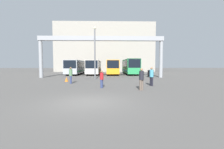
{
  "coord_description": "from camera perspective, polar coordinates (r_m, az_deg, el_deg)",
  "views": [
    {
      "loc": [
        1.14,
        -8.2,
        2.06
      ],
      "look_at": [
        1.8,
        19.5,
        0.3
      ],
      "focal_mm": 24.0,
      "sensor_mm": 36.0,
      "label": 1
    }
  ],
  "objects": [
    {
      "name": "ground_plane",
      "position": [
        8.53,
        -9.16,
        -10.37
      ],
      "size": [
        200.0,
        200.0,
        0.0
      ],
      "primitive_type": "plane",
      "color": "#514F4C"
    },
    {
      "name": "bus_slot_1",
      "position": [
        32.93,
        -6.83,
        3.05
      ],
      "size": [
        2.54,
        10.2,
        3.02
      ],
      "color": "beige",
      "rests_on": "ground"
    },
    {
      "name": "traffic_cone",
      "position": [
        19.45,
        -16.97,
        -1.76
      ],
      "size": [
        0.39,
        0.39,
        0.57
      ],
      "color": "orange",
      "rests_on": "ground"
    },
    {
      "name": "tire_stack",
      "position": [
        26.37,
        14.48,
        0.35
      ],
      "size": [
        1.04,
        1.04,
        1.2
      ],
      "color": "black",
      "rests_on": "ground"
    },
    {
      "name": "pedestrian_far_center",
      "position": [
        17.16,
        -15.46,
        -0.13
      ],
      "size": [
        0.38,
        0.38,
        1.83
      ],
      "rotation": [
        0.0,
        0.0,
        1.9
      ],
      "color": "navy",
      "rests_on": "ground"
    },
    {
      "name": "bus_slot_2",
      "position": [
        33.07,
        0.11,
        3.12
      ],
      "size": [
        2.47,
        10.76,
        3.05
      ],
      "color": "orange",
      "rests_on": "ground"
    },
    {
      "name": "pedestrian_mid_right",
      "position": [
        13.46,
        -3.95,
        -1.57
      ],
      "size": [
        0.33,
        0.33,
        1.59
      ],
      "rotation": [
        0.0,
        0.0,
        1.03
      ],
      "color": "navy",
      "rests_on": "ground"
    },
    {
      "name": "pedestrian_near_left",
      "position": [
        12.42,
        11.14,
        -1.52
      ],
      "size": [
        0.38,
        0.38,
        1.81
      ],
      "rotation": [
        0.0,
        0.0,
        3.63
      ],
      "color": "brown",
      "rests_on": "ground"
    },
    {
      "name": "overhead_gantry",
      "position": [
        24.84,
        -4.06,
        11.4
      ],
      "size": [
        20.22,
        0.8,
        6.69
      ],
      "color": "gray",
      "rests_on": "ground"
    },
    {
      "name": "building_backdrop",
      "position": [
        51.55,
        -2.66,
        9.72
      ],
      "size": [
        30.75,
        12.0,
        15.05
      ],
      "color": "gray",
      "rests_on": "ground"
    },
    {
      "name": "lamp_post",
      "position": [
        22.17,
        -6.54,
        9.0
      ],
      "size": [
        0.36,
        0.36,
        7.56
      ],
      "color": "#595B60",
      "rests_on": "ground"
    },
    {
      "name": "bus_slot_3",
      "position": [
        33.6,
        6.93,
        3.32
      ],
      "size": [
        2.55,
        11.12,
        3.28
      ],
      "color": "#268C4C",
      "rests_on": "ground"
    },
    {
      "name": "bus_slot_0",
      "position": [
        33.72,
        -13.57,
        3.01
      ],
      "size": [
        2.59,
        10.55,
        3.04
      ],
      "color": "#999EA5",
      "rests_on": "ground"
    },
    {
      "name": "pedestrian_mid_left",
      "position": [
        15.23,
        14.81,
        -0.54
      ],
      "size": [
        0.38,
        0.38,
        1.85
      ],
      "rotation": [
        0.0,
        0.0,
        2.07
      ],
      "color": "black",
      "rests_on": "ground"
    }
  ]
}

